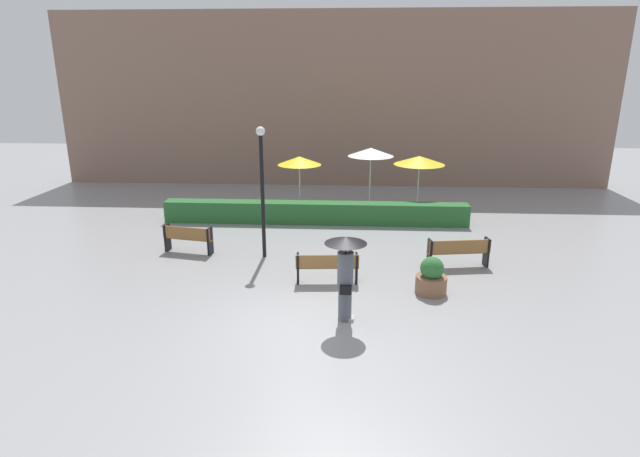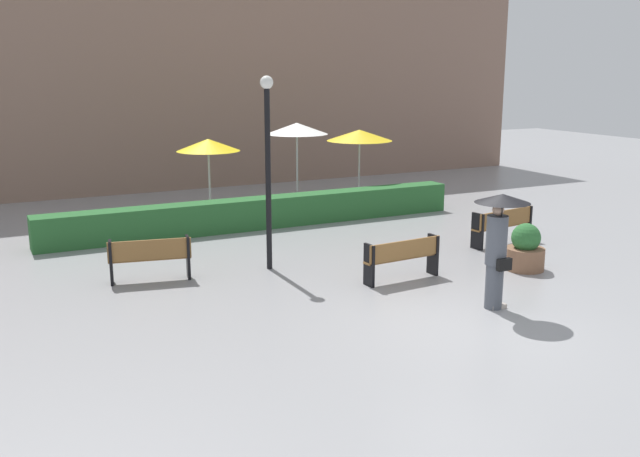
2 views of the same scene
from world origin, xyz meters
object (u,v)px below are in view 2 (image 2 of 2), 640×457
patio_umbrella_yellow (208,145)px  planter_pot (525,250)px  lamp_post (268,154)px  pedestrian_with_umbrella (498,235)px  bench_far_right (504,224)px  bench_mid_center (403,256)px  patio_umbrella_yellow_far (359,135)px  patio_umbrella_white (297,129)px  bench_far_left (150,256)px

patio_umbrella_yellow → planter_pot: bearing=-62.8°
patio_umbrella_yellow → lamp_post: bearing=-95.7°
pedestrian_with_umbrella → bench_far_right: bearing=47.6°
bench_mid_center → lamp_post: lamp_post is taller
bench_far_right → patio_umbrella_yellow_far: patio_umbrella_yellow_far is taller
planter_pot → lamp_post: size_ratio=0.25×
planter_pot → patio_umbrella_white: 9.13m
bench_far_left → planter_pot: size_ratio=1.64×
planter_pot → patio_umbrella_yellow_far: size_ratio=0.43×
bench_far_left → patio_umbrella_yellow: bearing=61.0°
pedestrian_with_umbrella → planter_pot: bearing=37.2°
bench_far_right → bench_mid_center: 4.19m
pedestrian_with_umbrella → patio_umbrella_yellow: patio_umbrella_yellow is taller
bench_mid_center → patio_umbrella_yellow: bearing=100.9°
bench_far_right → patio_umbrella_yellow: patio_umbrella_yellow is taller
bench_mid_center → bench_far_left: bearing=154.1°
planter_pot → bench_far_right: bearing=60.9°
lamp_post → patio_umbrella_white: 7.18m
bench_far_left → planter_pot: 7.99m
planter_pot → patio_umbrella_yellow_far: patio_umbrella_yellow_far is taller
lamp_post → patio_umbrella_yellow_far: 8.03m
planter_pot → patio_umbrella_yellow_far: bearing=85.7°
patio_umbrella_yellow → patio_umbrella_yellow_far: 4.97m
planter_pot → bench_mid_center: bearing=169.7°
patio_umbrella_yellow_far → bench_far_left: bearing=-145.5°
patio_umbrella_yellow_far → pedestrian_with_umbrella: bearing=-106.1°
bench_far_right → patio_umbrella_yellow_far: size_ratio=0.81×
planter_pot → lamp_post: (-4.93, 2.57, 2.08)m
planter_pot → patio_umbrella_yellow: size_ratio=0.45×
patio_umbrella_yellow_far → planter_pot: bearing=-94.3°
bench_far_left → patio_umbrella_yellow_far: 9.98m
bench_mid_center → patio_umbrella_white: bearing=80.0°
bench_far_right → planter_pot: 2.27m
bench_far_right → patio_umbrella_white: 7.50m
bench_far_left → bench_far_right: bearing=-5.3°
bench_mid_center → patio_umbrella_yellow_far: 8.73m
lamp_post → patio_umbrella_yellow: lamp_post is taller
bench_mid_center → patio_umbrella_yellow: 8.24m
lamp_post → bench_far_left: bearing=175.1°
bench_far_right → patio_umbrella_yellow_far: bearing=94.3°
bench_far_left → pedestrian_with_umbrella: (5.19, -4.52, 0.85)m
patio_umbrella_yellow → pedestrian_with_umbrella: bearing=-78.6°
bench_mid_center → patio_umbrella_yellow: size_ratio=0.77×
bench_mid_center → patio_umbrella_white: patio_umbrella_white is taller
lamp_post → planter_pot: bearing=-27.5°
pedestrian_with_umbrella → bench_far_left: bearing=138.9°
bench_far_right → pedestrian_with_umbrella: 5.11m
bench_mid_center → planter_pot: bearing=-10.3°
pedestrian_with_umbrella → planter_pot: (2.29, 1.74, -0.94)m
bench_far_right → patio_umbrella_white: size_ratio=0.73×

